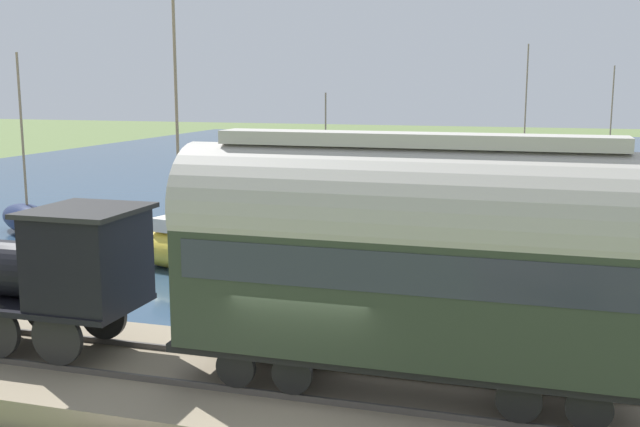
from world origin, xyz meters
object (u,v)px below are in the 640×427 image
object	(u,v)px
sailboat_yellow	(181,248)
rowboat_mid_harbor	(530,271)
sailboat_brown	(326,177)
passenger_coach	(411,252)
sailboat_teal	(608,165)
sailboat_gray	(523,168)
sailboat_navy	(28,218)
steam_locomotive	(37,267)

from	to	relation	value
sailboat_yellow	rowboat_mid_harbor	world-z (taller)	sailboat_yellow
sailboat_brown	rowboat_mid_harbor	xyz separation A→B (m)	(-17.84, -12.11, -0.52)
passenger_coach	sailboat_teal	size ratio (longest dim) A/B	1.19
sailboat_teal	sailboat_gray	world-z (taller)	sailboat_gray
sailboat_navy	passenger_coach	bearing A→B (deg)	-93.83
steam_locomotive	sailboat_navy	bearing A→B (deg)	38.83
sailboat_gray	passenger_coach	bearing A→B (deg)	-156.68
sailboat_teal	sailboat_yellow	bearing A→B (deg)	135.94
steam_locomotive	sailboat_teal	world-z (taller)	sailboat_teal
sailboat_navy	sailboat_yellow	distance (m)	9.59
sailboat_teal	sailboat_yellow	world-z (taller)	sailboat_yellow
sailboat_teal	rowboat_mid_harbor	xyz separation A→B (m)	(-30.10, 4.49, -0.52)
sailboat_teal	passenger_coach	bearing A→B (deg)	153.42
steam_locomotive	sailboat_gray	size ratio (longest dim) A/B	0.68
sailboat_yellow	rowboat_mid_harbor	size ratio (longest dim) A/B	4.50
sailboat_brown	sailboat_gray	world-z (taller)	sailboat_gray
steam_locomotive	sailboat_gray	world-z (taller)	sailboat_gray
steam_locomotive	rowboat_mid_harbor	distance (m)	15.29
sailboat_navy	sailboat_teal	bearing A→B (deg)	-9.51
sailboat_teal	sailboat_navy	world-z (taller)	sailboat_navy
passenger_coach	sailboat_gray	size ratio (longest dim) A/B	1.01
sailboat_gray	rowboat_mid_harbor	xyz separation A→B (m)	(-26.16, -1.04, -0.50)
sailboat_teal	sailboat_gray	distance (m)	6.80
steam_locomotive	sailboat_gray	bearing A→B (deg)	-13.19
sailboat_gray	sailboat_yellow	xyz separation A→B (m)	(-28.24, 10.35, 0.00)
passenger_coach	rowboat_mid_harbor	distance (m)	12.03
passenger_coach	sailboat_yellow	world-z (taller)	sailboat_yellow
passenger_coach	sailboat_yellow	distance (m)	13.57
sailboat_teal	sailboat_navy	bearing A→B (deg)	121.31
sailboat_teal	rowboat_mid_harbor	world-z (taller)	sailboat_teal
passenger_coach	rowboat_mid_harbor	xyz separation A→B (m)	(11.48, -1.93, -3.02)
sailboat_brown	sailboat_navy	size ratio (longest dim) A/B	0.76
passenger_coach	sailboat_gray	distance (m)	37.74
sailboat_gray	sailboat_yellow	distance (m)	30.08
sailboat_gray	rowboat_mid_harbor	bearing A→B (deg)	-153.04
steam_locomotive	sailboat_yellow	xyz separation A→B (m)	(9.40, 1.52, -1.66)
passenger_coach	sailboat_yellow	size ratio (longest dim) A/B	0.92
rowboat_mid_harbor	sailboat_teal	bearing A→B (deg)	-52.02
sailboat_gray	rowboat_mid_harbor	world-z (taller)	sailboat_gray
sailboat_yellow	sailboat_gray	bearing A→B (deg)	-7.46
passenger_coach	sailboat_navy	distance (m)	22.62
steam_locomotive	sailboat_yellow	distance (m)	9.67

